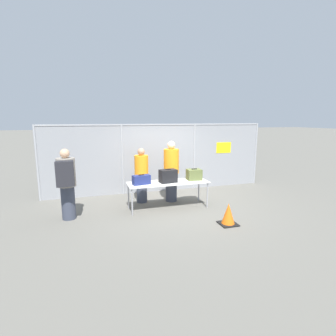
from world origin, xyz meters
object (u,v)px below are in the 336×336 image
Objects in this scene: traffic_cone at (228,215)px; suitcase_navy at (141,180)px; security_worker_far at (142,175)px; utility_trailer at (161,166)px; suitcase_black at (168,176)px; security_worker_near at (171,171)px; inspection_table at (168,184)px; traveler_hooded at (67,182)px; suitcase_olive at (194,175)px.

suitcase_navy is at bearing 139.30° from traffic_cone.
traffic_cone is (1.64, -2.33, -0.62)m from security_worker_far.
suitcase_navy is at bearing -112.20° from utility_trailer.
suitcase_black is 4.54m from utility_trailer.
security_worker_far is at bearing 127.54° from suitcase_black.
security_worker_near is 3.55× the size of traffic_cone.
inspection_table is 4.37× the size of traffic_cone.
suitcase_navy is at bearing 102.65° from security_worker_far.
inspection_table is 4.48m from utility_trailer.
suitcase_black is at bearing -0.18° from suitcase_navy.
utility_trailer is 5.95m from traffic_cone.
traveler_hooded is 0.40× the size of utility_trailer.
utility_trailer is at bearing 87.33° from suitcase_olive.
utility_trailer is at bearing 36.12° from traveler_hooded.
security_worker_near is at bearing 135.07° from suitcase_olive.
security_worker_far is (0.16, 0.78, -0.03)m from suitcase_navy.
inspection_table is at bearing -176.19° from suitcase_olive.
suitcase_black is at bearing 152.01° from security_worker_far.
inspection_table is 1.95m from traffic_cone.
utility_trailer is at bearing 76.84° from suitcase_black.
utility_trailer is (1.63, 3.61, -0.43)m from security_worker_far.
security_worker_far is at bearing -9.25° from security_worker_near.
security_worker_near is 1.12× the size of security_worker_far.
inspection_table is at bearing 2.65° from suitcase_navy.
inspection_table is 0.70m from security_worker_near.
inspection_table is 5.50× the size of suitcase_olive.
suitcase_black is 0.69m from security_worker_near.
suitcase_navy reaches higher than utility_trailer.
traffic_cone is (3.71, -1.48, -0.75)m from traveler_hooded.
suitcase_navy is 0.27× the size of security_worker_near.
inspection_table is 2.70m from traveler_hooded.
inspection_table is 4.52× the size of suitcase_black.
inspection_table reaches higher than traffic_cone.
suitcase_olive is 0.23× the size of traveler_hooded.
traveler_hooded is 3.43× the size of traffic_cone.
suitcase_olive is at bearing 178.69° from security_worker_far.
utility_trailer reaches higher than traffic_cone.
traffic_cone is (1.81, -1.55, -0.65)m from suitcase_navy.
utility_trailer is at bearing 90.16° from traffic_cone.
inspection_table is at bearing 122.98° from traffic_cone.
security_worker_far is (-0.61, 0.74, 0.15)m from inspection_table.
suitcase_black is 0.97× the size of traffic_cone.
suitcase_black is 0.30× the size of security_worker_far.
security_worker_far is at bearing -114.28° from utility_trailer.
traveler_hooded is (-2.68, -0.11, 0.28)m from inspection_table.
suitcase_olive is at bearing 3.25° from suitcase_navy.
suitcase_olive is 1.79m from traffic_cone.
traffic_cone is (0.02, -5.94, -0.19)m from utility_trailer.
traffic_cone is at bearing -40.70° from suitcase_navy.
traveler_hooded is at bearing -177.67° from inspection_table.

